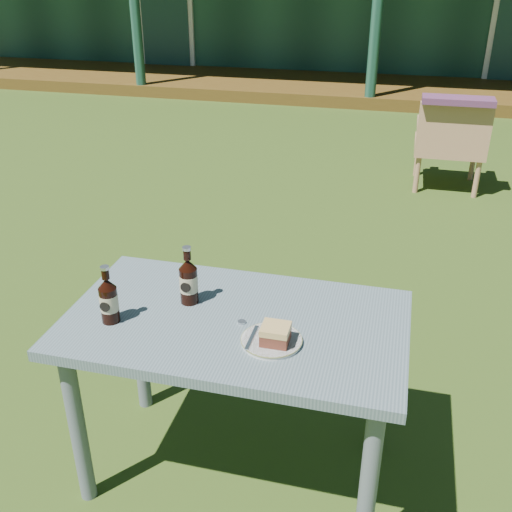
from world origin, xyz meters
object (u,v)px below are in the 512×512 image
(cafe_table, at_px, (235,343))
(plate, at_px, (271,340))
(armchair_left, at_px, (451,140))
(cake_slice, at_px, (275,334))
(cola_bottle_far, at_px, (109,300))
(cola_bottle_near, at_px, (189,281))

(cafe_table, distance_m, plate, 0.22)
(armchair_left, bearing_deg, plate, -101.38)
(cafe_table, relative_size, cake_slice, 13.04)
(cola_bottle_far, bearing_deg, cola_bottle_near, 40.19)
(cafe_table, height_order, armchair_left, armchair_left)
(cafe_table, bearing_deg, cake_slice, -35.00)
(cake_slice, height_order, armchair_left, cake_slice)
(cola_bottle_near, bearing_deg, cola_bottle_far, -139.81)
(plate, bearing_deg, cake_slice, -39.52)
(cake_slice, bearing_deg, cola_bottle_far, 179.83)
(cafe_table, distance_m, cola_bottle_near, 0.28)
(plate, bearing_deg, cola_bottle_far, -178.86)
(cafe_table, distance_m, armchair_left, 3.65)
(cafe_table, distance_m, cake_slice, 0.26)
(plate, xyz_separation_m, cake_slice, (0.02, -0.01, 0.04))
(cola_bottle_near, bearing_deg, cafe_table, -19.68)
(plate, height_order, armchair_left, armchair_left)
(cafe_table, xyz_separation_m, cake_slice, (0.17, -0.12, 0.15))
(cake_slice, height_order, cola_bottle_far, cola_bottle_far)
(cola_bottle_far, distance_m, armchair_left, 3.89)
(plate, height_order, cola_bottle_near, cola_bottle_near)
(cafe_table, relative_size, cola_bottle_near, 5.33)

